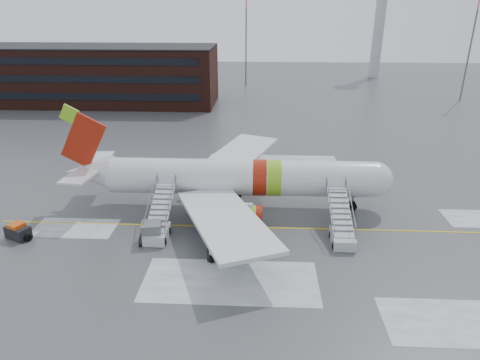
# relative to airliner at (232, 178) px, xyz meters

# --- Properties ---
(ground) EXTENTS (260.00, 260.00, 0.00)m
(ground) POSITION_rel_airliner_xyz_m (6.75, -3.58, -3.42)
(ground) COLOR #494C4F
(ground) RESTS_ON ground
(airliner) EXTENTS (35.03, 32.97, 11.18)m
(airliner) POSITION_rel_airliner_xyz_m (0.00, 0.00, 0.00)
(airliner) COLOR silver
(airliner) RESTS_ON ground
(airstair_fwd) EXTENTS (2.05, 7.70, 3.48)m
(airstair_fwd) POSITION_rel_airliner_xyz_m (10.65, -6.54, -2.35)
(airstair_fwd) COLOR #AAADB1
(airstair_fwd) RESTS_ON ground
(airstair_aft) EXTENTS (2.05, 7.70, 3.48)m
(airstair_aft) POSITION_rel_airliner_xyz_m (-6.59, -6.54, -2.35)
(airstair_aft) COLOR #BABCC2
(airstair_aft) RESTS_ON ground
(pushback_tug) EXTENTS (2.80, 2.26, 1.50)m
(pushback_tug) POSITION_rel_airliner_xyz_m (-0.38, -10.19, -2.75)
(pushback_tug) COLOR black
(pushback_tug) RESTS_ON ground
(uld_container) EXTENTS (2.68, 2.16, 1.96)m
(uld_container) POSITION_rel_airliner_xyz_m (-6.94, -7.79, -2.50)
(uld_container) COLOR black
(uld_container) RESTS_ON ground
(baggage_tractor) EXTENTS (3.10, 2.17, 1.52)m
(baggage_tractor) POSITION_rel_airliner_xyz_m (-19.75, -7.72, -2.77)
(baggage_tractor) COLOR black
(baggage_tractor) RESTS_ON ground
(terminal_building) EXTENTS (62.00, 16.11, 12.30)m
(terminal_building) POSITION_rel_airliner_xyz_m (-38.25, 51.40, 2.78)
(terminal_building) COLOR #3F1E16
(terminal_building) RESTS_ON ground
(control_tower) EXTENTS (6.40, 6.40, 30.00)m
(control_tower) POSITION_rel_airliner_xyz_m (36.75, 91.42, 15.33)
(control_tower) COLOR #B2B5BA
(control_tower) RESTS_ON ground
(light_mast_far_ne) EXTENTS (1.20, 1.20, 24.25)m
(light_mast_far_ne) POSITION_rel_airliner_xyz_m (48.75, 58.42, 10.42)
(light_mast_far_ne) COLOR #595B60
(light_mast_far_ne) RESTS_ON ground
(light_mast_far_n) EXTENTS (1.20, 1.20, 24.25)m
(light_mast_far_n) POSITION_rel_airliner_xyz_m (-1.25, 74.42, 10.42)
(light_mast_far_n) COLOR #595B60
(light_mast_far_n) RESTS_ON ground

